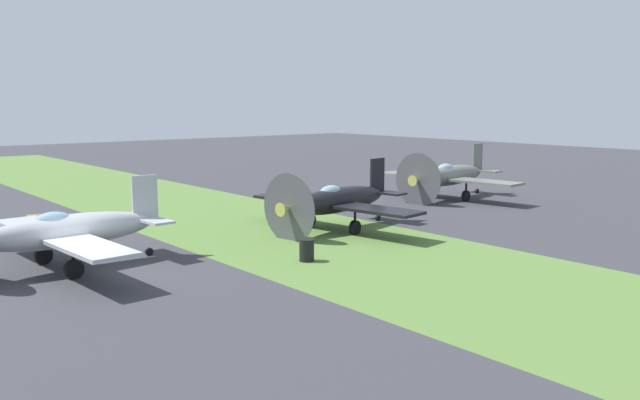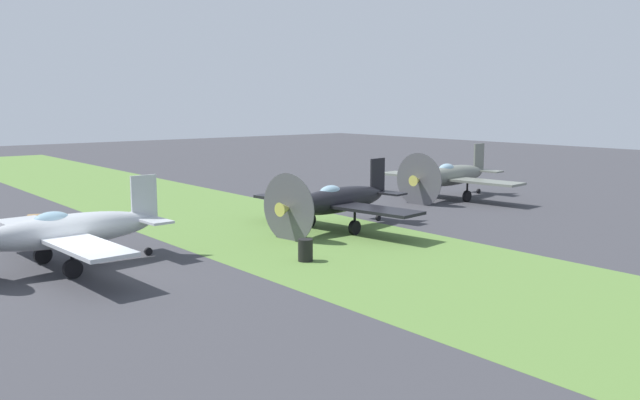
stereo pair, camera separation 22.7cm
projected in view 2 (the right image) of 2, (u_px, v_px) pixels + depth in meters
The scene contains 7 objects.
ground_plane at pixel (92, 279), 24.19m from camera, with size 160.00×160.00×0.00m, color #38383D.
grass_verge at pixel (317, 242), 30.62m from camera, with size 120.00×11.00×0.01m, color #567A38.
airplane_lead at pixel (65, 231), 25.43m from camera, with size 9.91×7.84×3.53m.
airplane_wingman at pixel (336, 201), 33.28m from camera, with size 9.97×7.93×3.53m.
airplane_trail at pixel (450, 176), 43.88m from camera, with size 10.29×8.16×3.65m.
fuel_drum at pixel (305, 250), 26.84m from camera, with size 0.60×0.60×0.90m, color black.
supply_crate at pixel (37, 221), 33.98m from camera, with size 0.90×0.90×0.64m, color olive.
Camera 2 is at (-23.49, 8.29, 6.37)m, focal length 37.60 mm.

